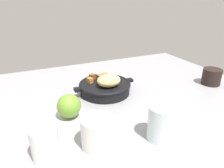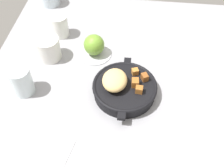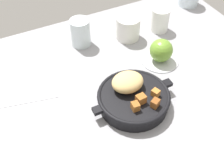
{
  "view_description": "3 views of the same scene",
  "coord_description": "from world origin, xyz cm",
  "px_view_note": "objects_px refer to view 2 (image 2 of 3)",
  "views": [
    {
      "loc": [
        31.47,
        65.27,
        36.39
      ],
      "look_at": [
        4.04,
        4.44,
        7.29
      ],
      "focal_mm": 32.66,
      "sensor_mm": 36.0,
      "label": 1
    },
    {
      "loc": [
        -50.31,
        -6.12,
        69.01
      ],
      "look_at": [
        0.28,
        -0.26,
        7.94
      ],
      "focal_mm": 42.62,
      "sensor_mm": 36.0,
      "label": 2
    },
    {
      "loc": [
        -26.31,
        -49.76,
        65.28
      ],
      "look_at": [
        -0.68,
        1.51,
        5.3
      ],
      "focal_mm": 46.76,
      "sensor_mm": 36.0,
      "label": 3
    }
  ],
  "objects_px": {
    "ceramic_mug_white": "(48,48)",
    "butter_knife": "(61,166)",
    "red_apple": "(94,45)",
    "white_creamer_pitcher": "(60,26)",
    "water_glass_tall": "(22,81)",
    "cast_iron_skillet": "(124,87)"
  },
  "relations": [
    {
      "from": "white_creamer_pitcher",
      "to": "ceramic_mug_white",
      "type": "distance_m",
      "value": 0.13
    },
    {
      "from": "ceramic_mug_white",
      "to": "white_creamer_pitcher",
      "type": "bearing_deg",
      "value": -4.36
    },
    {
      "from": "butter_knife",
      "to": "ceramic_mug_white",
      "type": "distance_m",
      "value": 0.43
    },
    {
      "from": "red_apple",
      "to": "ceramic_mug_white",
      "type": "distance_m",
      "value": 0.16
    },
    {
      "from": "cast_iron_skillet",
      "to": "white_creamer_pitcher",
      "type": "height_order",
      "value": "cast_iron_skillet"
    },
    {
      "from": "white_creamer_pitcher",
      "to": "ceramic_mug_white",
      "type": "xyz_separation_m",
      "value": [
        -0.13,
        0.01,
        -0.0
      ]
    },
    {
      "from": "butter_knife",
      "to": "white_creamer_pitcher",
      "type": "height_order",
      "value": "white_creamer_pitcher"
    },
    {
      "from": "red_apple",
      "to": "ceramic_mug_white",
      "type": "bearing_deg",
      "value": 102.5
    },
    {
      "from": "red_apple",
      "to": "butter_knife",
      "type": "height_order",
      "value": "red_apple"
    },
    {
      "from": "ceramic_mug_white",
      "to": "water_glass_tall",
      "type": "relative_size",
      "value": 0.86
    },
    {
      "from": "red_apple",
      "to": "butter_knife",
      "type": "xyz_separation_m",
      "value": [
        -0.44,
        0.02,
        -0.04
      ]
    },
    {
      "from": "ceramic_mug_white",
      "to": "butter_knife",
      "type": "bearing_deg",
      "value": -161.26
    },
    {
      "from": "butter_knife",
      "to": "ceramic_mug_white",
      "type": "height_order",
      "value": "ceramic_mug_white"
    },
    {
      "from": "red_apple",
      "to": "ceramic_mug_white",
      "type": "height_order",
      "value": "ceramic_mug_white"
    },
    {
      "from": "red_apple",
      "to": "water_glass_tall",
      "type": "relative_size",
      "value": 0.78
    },
    {
      "from": "white_creamer_pitcher",
      "to": "water_glass_tall",
      "type": "height_order",
      "value": "water_glass_tall"
    },
    {
      "from": "cast_iron_skillet",
      "to": "butter_knife",
      "type": "relative_size",
      "value": 1.43
    },
    {
      "from": "cast_iron_skillet",
      "to": "water_glass_tall",
      "type": "bearing_deg",
      "value": 94.69
    },
    {
      "from": "red_apple",
      "to": "water_glass_tall",
      "type": "distance_m",
      "value": 0.28
    },
    {
      "from": "red_apple",
      "to": "ceramic_mug_white",
      "type": "relative_size",
      "value": 0.9
    },
    {
      "from": "cast_iron_skillet",
      "to": "ceramic_mug_white",
      "type": "relative_size",
      "value": 2.96
    },
    {
      "from": "cast_iron_skillet",
      "to": "water_glass_tall",
      "type": "distance_m",
      "value": 0.33
    }
  ]
}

